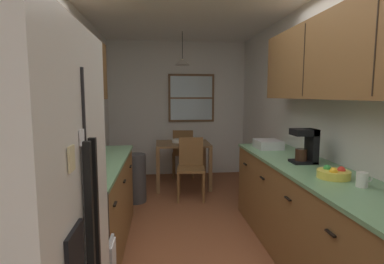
% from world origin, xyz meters
% --- Properties ---
extents(ground_plane, '(12.00, 12.00, 0.00)m').
position_xyz_m(ground_plane, '(0.00, 1.00, 0.00)').
color(ground_plane, brown).
extents(wall_left, '(0.10, 9.00, 2.55)m').
position_xyz_m(wall_left, '(-1.35, 1.00, 1.27)').
color(wall_left, silver).
rests_on(wall_left, ground).
extents(wall_right, '(0.10, 9.00, 2.55)m').
position_xyz_m(wall_right, '(1.35, 1.00, 1.27)').
color(wall_right, silver).
rests_on(wall_right, ground).
extents(wall_back, '(4.40, 0.10, 2.55)m').
position_xyz_m(wall_back, '(0.00, 3.65, 1.27)').
color(wall_back, silver).
rests_on(wall_back, ground).
extents(microwave_over_range, '(0.39, 0.58, 0.33)m').
position_xyz_m(microwave_over_range, '(-1.11, -0.56, 1.63)').
color(microwave_over_range, black).
extents(counter_left, '(0.64, 1.91, 0.90)m').
position_xyz_m(counter_left, '(-1.00, 0.69, 0.45)').
color(counter_left, brown).
rests_on(counter_left, ground).
extents(upper_cabinets_left, '(0.33, 1.99, 0.65)m').
position_xyz_m(upper_cabinets_left, '(-1.14, 0.64, 1.81)').
color(upper_cabinets_left, brown).
extents(counter_right, '(0.64, 3.16, 0.90)m').
position_xyz_m(counter_right, '(1.00, 0.04, 0.45)').
color(counter_right, brown).
rests_on(counter_right, ground).
extents(upper_cabinets_right, '(0.33, 2.84, 0.71)m').
position_xyz_m(upper_cabinets_right, '(1.14, -0.01, 1.85)').
color(upper_cabinets_right, brown).
extents(dining_table, '(0.88, 0.74, 0.75)m').
position_xyz_m(dining_table, '(0.03, 2.76, 0.62)').
color(dining_table, brown).
rests_on(dining_table, ground).
extents(dining_chair_near, '(0.44, 0.44, 0.90)m').
position_xyz_m(dining_chair_near, '(0.11, 2.18, 0.50)').
color(dining_chair_near, brown).
rests_on(dining_chair_near, ground).
extents(dining_chair_far, '(0.44, 0.44, 0.90)m').
position_xyz_m(dining_chair_far, '(0.09, 3.34, 0.50)').
color(dining_chair_far, brown).
rests_on(dining_chair_far, ground).
extents(pendant_light, '(0.25, 0.25, 0.53)m').
position_xyz_m(pendant_light, '(0.03, 2.76, 2.07)').
color(pendant_light, black).
extents(back_window, '(0.88, 0.05, 0.91)m').
position_xyz_m(back_window, '(0.26, 3.58, 1.48)').
color(back_window, brown).
extents(trash_bin, '(0.30, 0.30, 0.70)m').
position_xyz_m(trash_bin, '(-0.70, 2.08, 0.35)').
color(trash_bin, '#3F3F42').
rests_on(trash_bin, ground).
extents(storage_canister, '(0.12, 0.12, 0.18)m').
position_xyz_m(storage_canister, '(-1.00, 0.05, 0.99)').
color(storage_canister, '#D84C19').
rests_on(storage_canister, counter_left).
extents(dish_towel, '(0.02, 0.16, 0.24)m').
position_xyz_m(dish_towel, '(-0.64, -0.41, 0.50)').
color(dish_towel, white).
extents(coffee_maker, '(0.22, 0.18, 0.32)m').
position_xyz_m(coffee_maker, '(1.03, 0.43, 1.07)').
color(coffee_maker, black).
rests_on(coffee_maker, counter_right).
extents(mug_by_coffeemaker, '(0.11, 0.08, 0.11)m').
position_xyz_m(mug_by_coffeemaker, '(1.06, -0.34, 0.95)').
color(mug_by_coffeemaker, white).
rests_on(mug_by_coffeemaker, counter_right).
extents(fruit_bowl, '(0.25, 0.25, 0.09)m').
position_xyz_m(fruit_bowl, '(0.99, -0.10, 0.94)').
color(fruit_bowl, '#E5D14C').
rests_on(fruit_bowl, counter_right).
extents(dish_rack, '(0.28, 0.34, 0.10)m').
position_xyz_m(dish_rack, '(0.95, 1.24, 0.95)').
color(dish_rack, silver).
rests_on(dish_rack, counter_right).
extents(table_serving_bowl, '(0.18, 0.18, 0.06)m').
position_xyz_m(table_serving_bowl, '(-0.05, 2.78, 0.78)').
color(table_serving_bowl, silver).
rests_on(table_serving_bowl, dining_table).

